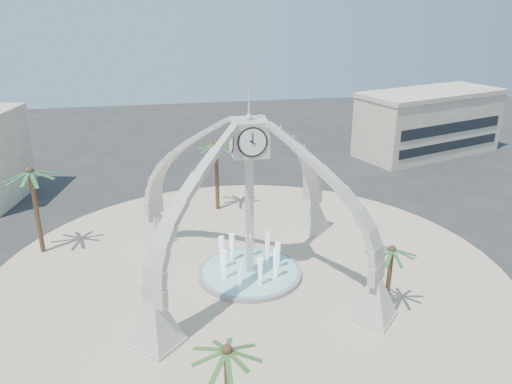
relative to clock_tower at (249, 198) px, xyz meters
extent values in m
plane|color=#282828|center=(0.00, 0.00, -6.49)|extent=(140.00, 140.00, 0.00)
cylinder|color=tan|center=(0.00, 0.00, -6.46)|extent=(40.00, 40.00, 0.06)
cube|color=beige|center=(0.00, 0.00, -1.59)|extent=(0.55, 0.55, 9.80)
cube|color=beige|center=(0.00, 0.00, 4.56)|extent=(2.50, 2.50, 2.50)
cone|color=beige|center=(0.00, 0.00, 7.81)|extent=(0.20, 0.20, 4.00)
cylinder|color=white|center=(0.00, -1.29, 4.56)|extent=(1.84, 0.04, 1.84)
pyramid|color=beige|center=(7.07, 7.07, -4.89)|extent=(3.80, 3.80, 3.20)
pyramid|color=beige|center=(-7.07, 7.07, -4.89)|extent=(3.80, 3.80, 3.20)
pyramid|color=beige|center=(-7.07, -7.07, -4.89)|extent=(3.80, 3.80, 3.20)
pyramid|color=beige|center=(7.07, -7.07, -4.89)|extent=(3.80, 3.80, 3.20)
cylinder|color=#949496|center=(0.00, 0.00, -6.29)|extent=(8.00, 8.00, 0.40)
cylinder|color=#93D3DB|center=(0.00, 0.00, -6.07)|extent=(7.40, 7.40, 0.04)
cone|color=white|center=(0.00, 0.00, -4.47)|extent=(0.60, 0.60, 3.20)
cube|color=beige|center=(30.00, 28.00, -2.49)|extent=(21.49, 13.79, 8.00)
cube|color=beige|center=(30.00, 28.00, 1.81)|extent=(21.87, 14.17, 0.60)
cylinder|color=brown|center=(8.39, -6.30, -4.08)|extent=(0.32, 0.32, 4.81)
cylinder|color=brown|center=(-16.52, 7.15, -2.80)|extent=(0.39, 0.39, 7.39)
cylinder|color=brown|center=(-0.86, 13.52, -2.94)|extent=(0.41, 0.41, 7.11)
camera|label=1|loc=(-5.98, -33.22, 13.56)|focal=35.00mm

